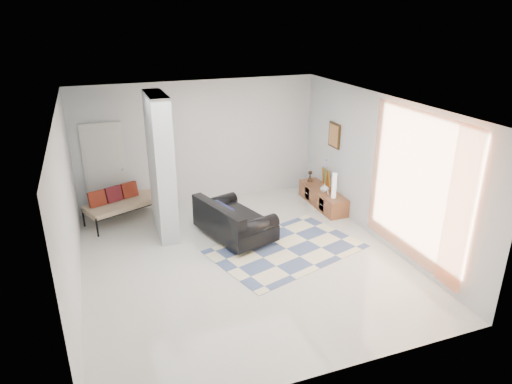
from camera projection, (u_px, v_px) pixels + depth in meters
name	position (u px, v px, depth m)	size (l,w,h in m)	color
floor	(243.00, 260.00, 8.25)	(6.00, 6.00, 0.00)	beige
ceiling	(241.00, 105.00, 7.21)	(6.00, 6.00, 0.00)	white
wall_back	(200.00, 143.00, 10.34)	(6.00, 6.00, 0.00)	silver
wall_front	(327.00, 278.00, 5.11)	(6.00, 6.00, 0.00)	silver
wall_left	(68.00, 210.00, 6.85)	(6.00, 6.00, 0.00)	silver
wall_right	(380.00, 169.00, 8.61)	(6.00, 6.00, 0.00)	silver
partition_column	(161.00, 167.00, 8.77)	(0.35, 1.20, 2.80)	silver
hallway_door	(105.00, 170.00, 9.78)	(0.85, 0.06, 2.04)	silver
curtain	(416.00, 188.00, 7.56)	(2.55, 2.55, 0.00)	#FC7E42
wall_art	(334.00, 135.00, 9.99)	(0.04, 0.45, 0.55)	#3F2811
media_console	(323.00, 197.00, 10.46)	(0.45, 1.60, 0.80)	brown
loveseat	(232.00, 221.00, 8.93)	(1.40, 1.85, 0.76)	silver
daybed	(122.00, 202.00, 9.64)	(1.71, 1.22, 0.77)	black
area_rug	(286.00, 249.00, 8.60)	(2.69, 1.80, 0.01)	beige
cylinder_lamp	(334.00, 186.00, 9.84)	(0.10, 0.10, 0.56)	white
bronze_figurine	(310.00, 176.00, 10.83)	(0.13, 0.13, 0.26)	#312015
vase	(325.00, 188.00, 10.21)	(0.19, 0.19, 0.20)	silver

